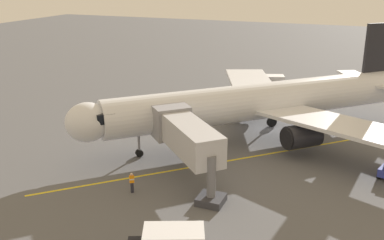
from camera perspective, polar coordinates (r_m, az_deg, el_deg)
The scene contains 8 objects.
ground_plane at distance 51.37m, azimuth 9.91°, elevation -1.20°, with size 220.00×220.00×0.00m, color #565659.
apron_lead_in_line at distance 43.36m, azimuth 6.83°, elevation -4.80°, with size 0.24×40.00×0.01m, color yellow.
airplane at distance 47.68m, azimuth 9.23°, elevation 2.35°, with size 33.15×33.02×11.50m.
jet_bridge at distance 38.31m, azimuth -1.05°, elevation -1.80°, with size 9.44×9.53×5.40m.
ground_crew_marshaller at distance 36.63m, azimuth -7.65°, elevation -7.86°, with size 0.47×0.43×1.71m.
ground_crew_wing_walker at distance 42.23m, azimuth 2.94°, elevation -4.04°, with size 0.42×0.47×1.71m.
tug_portside at distance 58.73m, azimuth 0.12°, elevation 2.30°, with size 2.75×2.51×1.50m.
box_truck_rear_apron at distance 66.56m, azimuth 9.68°, elevation 4.58°, with size 4.98×3.33×2.62m.
Camera 1 is at (-9.62, 47.51, 16.99)m, focal length 41.94 mm.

